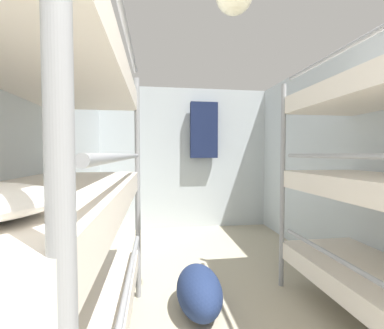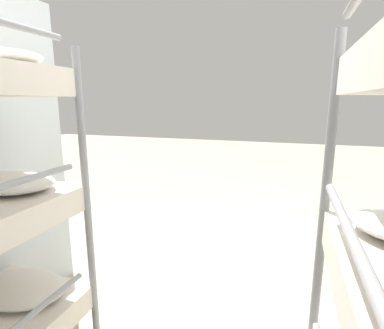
# 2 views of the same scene
# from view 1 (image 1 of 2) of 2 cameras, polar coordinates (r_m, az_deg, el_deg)

# --- Properties ---
(wall_left) EXTENTS (0.06, 4.51, 2.32)m
(wall_left) POSITION_cam_1_polar(r_m,az_deg,el_deg) (2.22, -31.92, 0.01)
(wall_left) COLOR silver
(wall_left) RESTS_ON ground_plane
(wall_right) EXTENTS (0.06, 4.51, 2.32)m
(wall_right) POSITION_cam_1_polar(r_m,az_deg,el_deg) (2.80, 34.97, 0.36)
(wall_right) COLOR silver
(wall_right) RESTS_ON ground_plane
(wall_back) EXTENTS (2.87, 0.06, 2.32)m
(wall_back) POSITION_cam_1_polar(r_m,az_deg,el_deg) (4.29, -1.45, 1.34)
(wall_back) COLOR silver
(wall_back) RESTS_ON ground_plane
(bunk_stack_left_near) EXTENTS (0.74, 1.85, 1.91)m
(bunk_stack_left_near) POSITION_cam_1_polar(r_m,az_deg,el_deg) (1.37, -29.71, -7.05)
(bunk_stack_left_near) COLOR gray
(bunk_stack_left_near) RESTS_ON ground_plane
(duffel_bag) EXTENTS (0.35, 0.61, 0.35)m
(duffel_bag) POSITION_cam_1_polar(r_m,az_deg,el_deg) (2.23, 1.57, -26.24)
(duffel_bag) COLOR navy
(duffel_bag) RESTS_ON ground_plane
(hanging_coat) EXTENTS (0.44, 0.12, 0.90)m
(hanging_coat) POSITION_cam_1_polar(r_m,az_deg,el_deg) (4.21, 2.65, 7.61)
(hanging_coat) COLOR #192347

